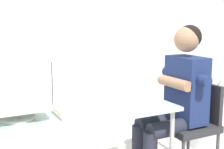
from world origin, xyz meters
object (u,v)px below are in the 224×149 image
Objects in this scene: keyboard at (63,110)px; office_chair at (192,121)px; desk at (82,117)px; person_seated at (177,95)px; crt_monitor at (16,84)px; potted_plant at (202,119)px.

office_chair reaches higher than keyboard.
person_seated is at bearing -2.00° from desk.
crt_monitor reaches higher than desk.
crt_monitor reaches higher than potted_plant.
potted_plant is at bearing 11.49° from crt_monitor.
crt_monitor is 0.52× the size of office_chair.
desk is 0.16m from keyboard.
keyboard is at bearing -178.09° from desk.
office_chair reaches higher than desk.
potted_plant is (1.60, 0.41, -0.36)m from desk.
keyboard is (0.34, 0.01, -0.23)m from crt_monitor.
potted_plant is (0.72, 0.44, -0.44)m from person_seated.
crt_monitor is 0.41m from keyboard.
office_chair is at bearing -140.71° from potted_plant.
desk is 1.08m from office_chair.
person_seated reaches higher than desk.
potted_plant reaches higher than desk.
crt_monitor is (-0.48, -0.02, 0.30)m from desk.
desk is 3.42× the size of crt_monitor.
office_chair is (1.22, -0.03, -0.25)m from keyboard.
office_chair is 0.71m from potted_plant.
office_chair is at bearing -0.48° from crt_monitor.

